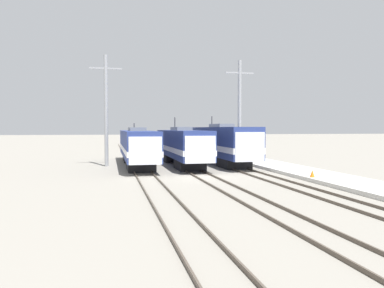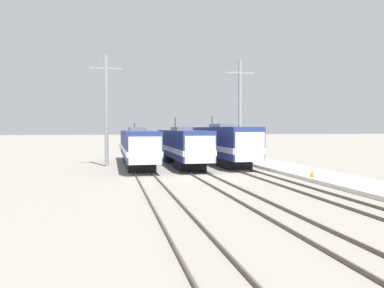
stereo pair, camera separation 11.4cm
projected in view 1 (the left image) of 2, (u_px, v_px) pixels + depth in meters
name	position (u px, v px, depth m)	size (l,w,h in m)	color
ground_plane	(201.00, 176.00, 30.13)	(400.00, 400.00, 0.00)	gray
rail_pair_far_left	(146.00, 176.00, 29.16)	(1.51, 120.00, 0.15)	#4C4238
rail_pair_center	(201.00, 175.00, 30.13)	(1.51, 120.00, 0.15)	#4C4238
rail_pair_far_right	(254.00, 173.00, 31.09)	(1.51, 120.00, 0.15)	#4C4238
locomotive_far_left	(137.00, 146.00, 37.82)	(2.87, 18.69, 4.38)	black
locomotive_center	(182.00, 146.00, 38.12)	(2.83, 16.84, 5.05)	black
locomotive_far_right	(222.00, 143.00, 39.58)	(2.92, 16.89, 5.22)	black
catenary_tower_left	(106.00, 109.00, 37.25)	(3.17, 0.37, 11.09)	gray
catenary_tower_right	(240.00, 110.00, 40.28)	(3.17, 0.37, 11.09)	gray
platform	(299.00, 171.00, 31.99)	(4.00, 120.00, 0.28)	beige
traffic_cone	(312.00, 174.00, 26.99)	(0.35, 0.35, 0.53)	orange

